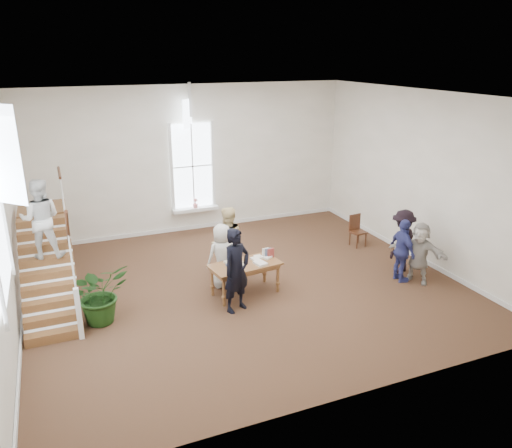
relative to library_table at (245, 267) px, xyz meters
name	(u,v)px	position (x,y,z in m)	size (l,w,h in m)	color
ground	(245,286)	(0.14, 0.38, -0.67)	(10.00, 10.00, 0.00)	#4C321D
room_shell	(195,217)	(0.14, 4.77, -0.27)	(10.49, 10.00, 10.00)	beige
staircase	(44,238)	(-4.20, 1.13, 0.95)	(1.10, 4.10, 2.92)	brown
library_table	(245,267)	(0.00, 0.00, 0.00)	(1.71, 1.01, 0.81)	brown
police_officer	(237,270)	(-0.45, -0.65, 0.27)	(0.69, 0.45, 1.89)	black
elderly_woman	(222,256)	(-0.35, 0.60, 0.11)	(0.77, 0.50, 1.57)	beige
person_yellow	(227,242)	(-0.05, 1.10, 0.23)	(0.88, 0.69, 1.81)	beige
woman_cluster_a	(402,251)	(3.80, -0.82, 0.13)	(0.94, 0.39, 1.60)	#363C83
woman_cluster_b	(402,241)	(4.14, -0.37, 0.16)	(1.07, 0.62, 1.66)	black
woman_cluster_c	(419,253)	(4.14, -1.02, 0.09)	(1.42, 0.45, 1.53)	#B5ADA2
floor_plant	(100,293)	(-3.26, -0.03, -0.03)	(1.16, 1.01, 1.29)	#193B12
side_chair	(357,229)	(4.13, 1.66, -0.16)	(0.45, 0.45, 0.92)	#37210F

